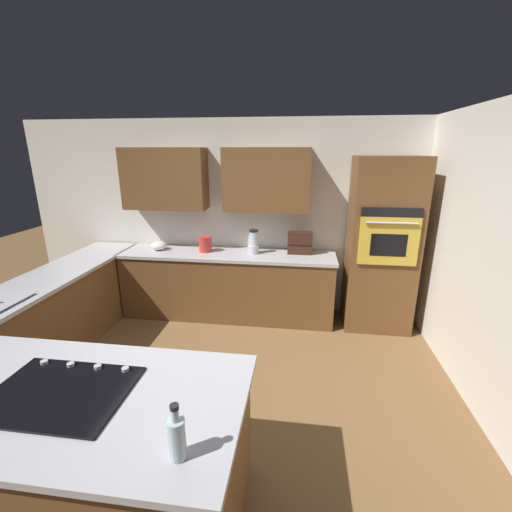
{
  "coord_description": "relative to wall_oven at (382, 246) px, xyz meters",
  "views": [
    {
      "loc": [
        -0.86,
        2.55,
        2.19
      ],
      "look_at": [
        -0.36,
        -1.14,
        1.05
      ],
      "focal_mm": 24.19,
      "sensor_mm": 36.0,
      "label": 1
    }
  ],
  "objects": [
    {
      "name": "mixing_bowl",
      "position": [
        2.9,
        -0.03,
        -0.11
      ],
      "size": [
        0.21,
        0.21,
        0.12
      ],
      "primitive_type": "ellipsoid",
      "color": "white",
      "rests_on": "countertop_back"
    },
    {
      "name": "countertop_back",
      "position": [
        1.95,
        -0.0,
        -0.19
      ],
      "size": [
        2.84,
        0.64,
        0.04
      ],
      "primitive_type": "cube",
      "color": "#B2B2B7",
      "rests_on": "lower_cabinets_back"
    },
    {
      "name": "kettle",
      "position": [
        2.25,
        -0.03,
        -0.07
      ],
      "size": [
        0.17,
        0.17,
        0.2
      ],
      "primitive_type": "cylinder",
      "color": "red",
      "rests_on": "countertop_back"
    },
    {
      "name": "wall_back",
      "position": [
        1.93,
        -0.32,
        0.38
      ],
      "size": [
        6.0,
        0.44,
        2.6
      ],
      "color": "white",
      "rests_on": "ground"
    },
    {
      "name": "cooktop",
      "position": [
        2.29,
        2.82,
        -0.16
      ],
      "size": [
        0.76,
        0.56,
        0.03
      ],
      "color": "black",
      "rests_on": "island_top"
    },
    {
      "name": "island_top",
      "position": [
        2.29,
        2.82,
        -0.19
      ],
      "size": [
        2.08,
        1.04,
        0.04
      ],
      "primitive_type": "cube",
      "color": "#B2B2B7",
      "rests_on": "island_base"
    },
    {
      "name": "ground_plane",
      "position": [
        1.85,
        1.72,
        -1.07
      ],
      "size": [
        14.0,
        14.0,
        0.0
      ],
      "primitive_type": "plane",
      "color": "brown"
    },
    {
      "name": "island_base",
      "position": [
        2.29,
        2.82,
        -0.64
      ],
      "size": [
        2.0,
        0.96,
        0.86
      ],
      "primitive_type": "cube",
      "color": "brown",
      "rests_on": "ground"
    },
    {
      "name": "second_bottle",
      "position": [
        1.49,
        3.13,
        -0.06
      ],
      "size": [
        0.08,
        0.08,
        0.28
      ],
      "color": "silver",
      "rests_on": "island_top"
    },
    {
      "name": "wall_oven",
      "position": [
        0.0,
        0.0,
        0.0
      ],
      "size": [
        0.8,
        0.66,
        2.14
      ],
      "color": "brown",
      "rests_on": "ground"
    },
    {
      "name": "lower_cabinets_side",
      "position": [
        3.67,
        1.17,
        -0.64
      ],
      "size": [
        0.6,
        2.9,
        0.86
      ],
      "primitive_type": "cube",
      "color": "brown",
      "rests_on": "ground"
    },
    {
      "name": "blender",
      "position": [
        1.6,
        -0.03,
        -0.04
      ],
      "size": [
        0.15,
        0.15,
        0.32
      ],
      "color": "silver",
      "rests_on": "countertop_back"
    },
    {
      "name": "countertop_side",
      "position": [
        3.67,
        1.17,
        -0.19
      ],
      "size": [
        0.64,
        2.94,
        0.04
      ],
      "primitive_type": "cube",
      "color": "#B2B2B7",
      "rests_on": "lower_cabinets_side"
    },
    {
      "name": "wall_left",
      "position": [
        -0.6,
        1.42,
        0.23
      ],
      "size": [
        0.1,
        4.0,
        2.6
      ],
      "primitive_type": "cube",
      "color": "white",
      "rests_on": "ground"
    },
    {
      "name": "spice_rack",
      "position": [
        1.0,
        -0.08,
        -0.02
      ],
      "size": [
        0.31,
        0.11,
        0.3
      ],
      "color": "#381E14",
      "rests_on": "countertop_back"
    },
    {
      "name": "lower_cabinets_back",
      "position": [
        1.95,
        -0.0,
        -0.64
      ],
      "size": [
        2.8,
        0.6,
        0.86
      ],
      "primitive_type": "cube",
      "color": "brown",
      "rests_on": "ground"
    }
  ]
}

